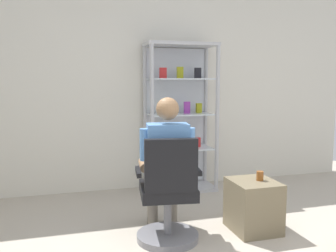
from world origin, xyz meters
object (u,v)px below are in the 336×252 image
(seated_shopkeeper, at_px, (166,160))
(storage_crate, at_px, (253,206))
(tea_glass, at_px, (260,176))
(display_cabinet_main, at_px, (179,117))
(office_chair, at_px, (168,200))

(seated_shopkeeper, relative_size, storage_crate, 2.64)
(tea_glass, bearing_deg, display_cabinet_main, 102.29)
(seated_shopkeeper, distance_m, tea_glass, 0.92)
(office_chair, relative_size, storage_crate, 1.97)
(office_chair, bearing_deg, display_cabinet_main, 69.23)
(display_cabinet_main, xyz_separation_m, seated_shopkeeper, (-0.56, -1.38, -0.25))
(display_cabinet_main, xyz_separation_m, storage_crate, (0.27, -1.51, -0.72))
(office_chair, height_order, tea_glass, office_chair)
(storage_crate, bearing_deg, office_chair, -177.67)
(display_cabinet_main, height_order, seated_shopkeeper, display_cabinet_main)
(tea_glass, bearing_deg, storage_crate, 178.48)
(display_cabinet_main, bearing_deg, storage_crate, -79.94)
(office_chair, bearing_deg, tea_glass, 2.07)
(office_chair, xyz_separation_m, storage_crate, (0.85, 0.03, -0.15))
(display_cabinet_main, relative_size, office_chair, 1.98)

